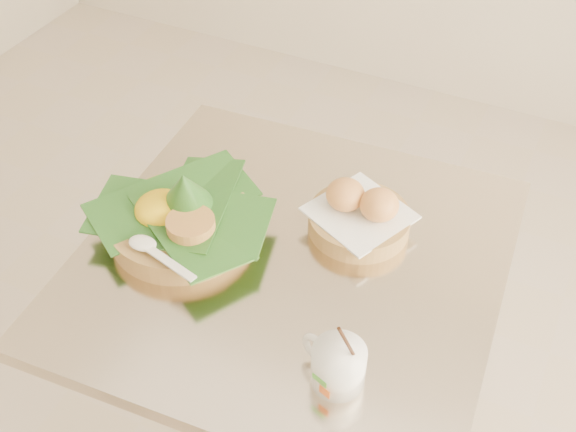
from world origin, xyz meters
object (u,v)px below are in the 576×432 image
at_px(rice_basket, 180,216).
at_px(bread_basket, 360,214).
at_px(cafe_table, 291,336).
at_px(coffee_mug, 337,364).

relative_size(rice_basket, bread_basket, 1.55).
relative_size(cafe_table, bread_basket, 3.74).
xyz_separation_m(cafe_table, bread_basket, (0.08, 0.11, 0.25)).
height_order(bread_basket, coffee_mug, coffee_mug).
height_order(rice_basket, coffee_mug, rice_basket).
xyz_separation_m(cafe_table, rice_basket, (-0.20, -0.03, 0.26)).
bearing_deg(rice_basket, cafe_table, 9.42).
xyz_separation_m(bread_basket, coffee_mug, (0.09, -0.31, 0.00)).
relative_size(cafe_table, rice_basket, 2.42).
distance_m(cafe_table, bread_basket, 0.29).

